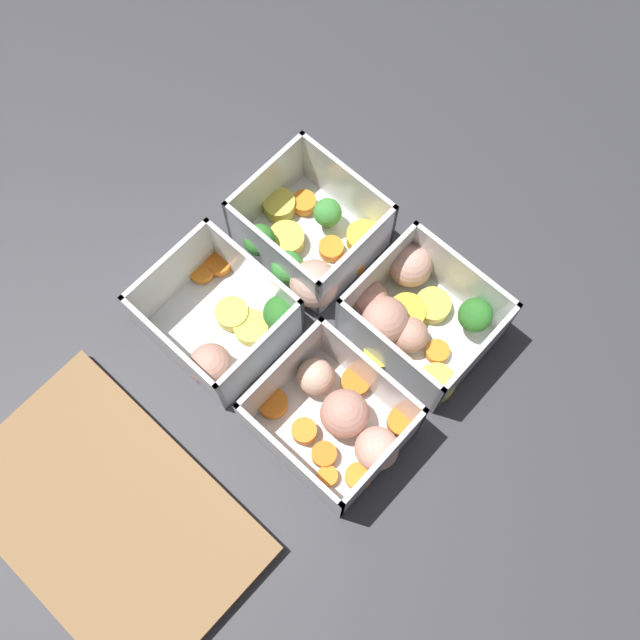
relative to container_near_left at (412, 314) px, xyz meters
The scene contains 6 objects.
ground_plane 0.10m from the container_near_left, 47.12° to the left, with size 4.00×4.00×0.00m, color #38383D.
container_near_left is the anchor object (origin of this frame).
container_near_right 0.13m from the container_near_left, ahead, with size 0.15×0.13×0.08m.
container_far_left 0.13m from the container_near_left, 98.09° to the left, with size 0.15×0.12×0.08m.
container_far_right 0.19m from the container_near_left, 46.35° to the left, with size 0.14×0.13×0.08m.
cutting_board 0.35m from the container_near_left, 76.92° to the left, with size 0.28×0.18×0.02m.
Camera 1 is at (-0.18, 0.20, 0.73)m, focal length 42.00 mm.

